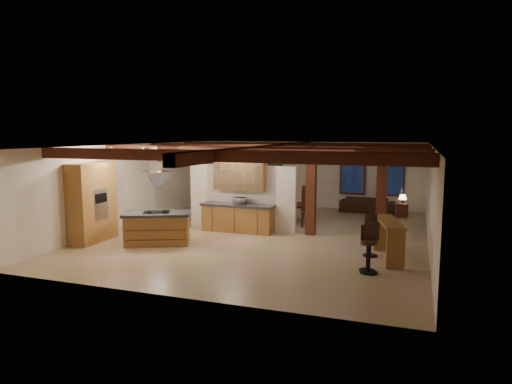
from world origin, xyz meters
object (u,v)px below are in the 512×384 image
(kitchen_island, at_px, (157,228))
(bar_counter, at_px, (389,233))
(sofa, at_px, (367,204))
(dining_table, at_px, (287,213))

(kitchen_island, xyz_separation_m, bar_counter, (6.61, 0.59, 0.20))
(sofa, distance_m, bar_counter, 7.24)
(dining_table, distance_m, bar_counter, 5.57)
(sofa, xyz_separation_m, bar_counter, (1.25, -7.12, 0.36))
(kitchen_island, height_order, dining_table, kitchen_island)
(sofa, height_order, bar_counter, bar_counter)
(dining_table, height_order, bar_counter, bar_counter)
(dining_table, relative_size, sofa, 0.83)
(kitchen_island, height_order, bar_counter, bar_counter)
(sofa, relative_size, bar_counter, 1.12)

